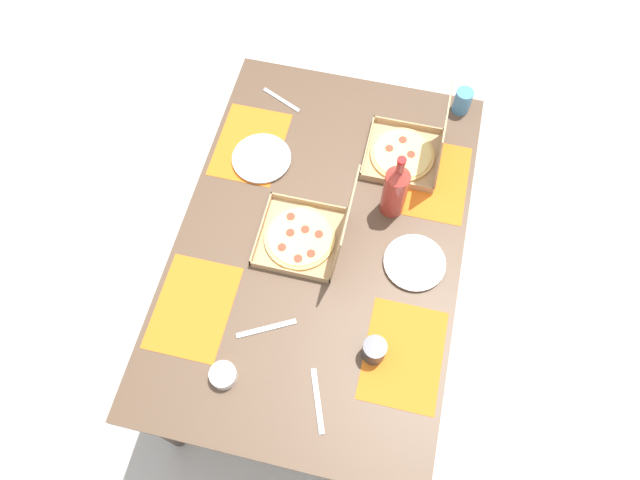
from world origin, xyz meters
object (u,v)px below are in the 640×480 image
at_px(pizza_box_center, 411,150).
at_px(plate_far_left, 262,159).
at_px(pizza_box_corner_right, 309,235).
at_px(cup_clear_right, 463,101).
at_px(soda_bottle, 395,190).
at_px(cup_spare, 374,350).
at_px(plate_near_left, 414,263).
at_px(condiment_bowl, 223,375).

xyz_separation_m(pizza_box_center, plate_far_left, (0.14, -0.57, -0.04)).
relative_size(pizza_box_corner_right, cup_clear_right, 3.16).
distance_m(soda_bottle, cup_spare, 0.58).
relative_size(pizza_box_center, cup_clear_right, 3.07).
xyz_separation_m(plate_near_left, cup_spare, (0.36, -0.08, 0.04)).
relative_size(pizza_box_corner_right, plate_near_left, 1.49).
relative_size(pizza_box_corner_right, condiment_bowl, 3.72).
relative_size(plate_near_left, soda_bottle, 0.69).
relative_size(plate_far_left, cup_clear_right, 2.21).
xyz_separation_m(pizza_box_center, cup_clear_right, (-0.29, 0.17, 0.00)).
xyz_separation_m(plate_near_left, condiment_bowl, (0.55, -0.55, 0.01)).
relative_size(pizza_box_corner_right, plate_far_left, 1.43).
bearing_deg(soda_bottle, cup_spare, 3.88).
xyz_separation_m(plate_near_left, soda_bottle, (-0.21, -0.12, 0.12)).
relative_size(soda_bottle, cup_spare, 3.62).
bearing_deg(pizza_box_corner_right, cup_spare, 40.33).
bearing_deg(pizza_box_corner_right, condiment_bowl, -15.91).
bearing_deg(condiment_bowl, soda_bottle, 150.66).
height_order(plate_far_left, cup_clear_right, cup_clear_right).
xyz_separation_m(cup_clear_right, cup_spare, (1.10, -0.16, -0.01)).
distance_m(cup_clear_right, condiment_bowl, 1.43).
bearing_deg(plate_far_left, cup_clear_right, 120.36).
height_order(plate_far_left, soda_bottle, soda_bottle).
bearing_deg(plate_far_left, soda_bottle, 79.73).
relative_size(plate_far_left, cup_spare, 2.61).
height_order(pizza_box_center, condiment_bowl, pizza_box_center).
distance_m(plate_far_left, cup_spare, 0.88).
height_order(pizza_box_corner_right, plate_near_left, pizza_box_corner_right).
bearing_deg(pizza_box_center, condiment_bowl, -24.55).
bearing_deg(condiment_bowl, plate_near_left, 134.98).
relative_size(plate_near_left, condiment_bowl, 2.50).
distance_m(plate_near_left, soda_bottle, 0.27).
bearing_deg(cup_spare, plate_near_left, 167.01).
bearing_deg(cup_spare, plate_far_left, -139.19).
height_order(plate_far_left, cup_spare, cup_spare).
distance_m(cup_clear_right, cup_spare, 1.11).
relative_size(plate_far_left, plate_near_left, 1.04).
bearing_deg(plate_far_left, condiment_bowl, 7.43).
xyz_separation_m(plate_far_left, condiment_bowl, (0.85, 0.11, 0.01)).
relative_size(pizza_box_center, cup_spare, 3.63).
height_order(cup_clear_right, cup_spare, cup_clear_right).
distance_m(pizza_box_corner_right, plate_near_left, 0.39).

